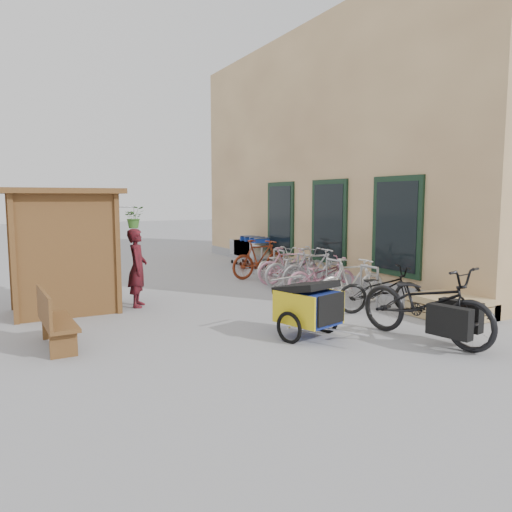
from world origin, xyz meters
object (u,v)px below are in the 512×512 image
person_kiosk (137,268)px  bike_6 (278,263)px  bike_1 (352,281)px  bike_3 (314,269)px  shopping_carts (249,248)px  cargo_bike (427,304)px  bike_4 (296,267)px  bench (53,319)px  bike_5 (288,266)px  bike_0 (380,289)px  child_trailer (308,305)px  bike_2 (322,276)px  kiosk (58,233)px  bike_7 (260,259)px  pallet_stack (448,307)px

person_kiosk → bike_6: 4.62m
bike_1 → bike_3: size_ratio=0.94×
shopping_carts → cargo_bike: 9.13m
cargo_bike → bike_4: (0.86, 5.10, -0.10)m
bench → bike_5: (5.95, 3.04, 0.04)m
bench → shopping_carts: shopping_carts is taller
bike_0 → person_kiosk: bearing=73.4°
person_kiosk → bike_3: person_kiosk is taller
child_trailer → bike_6: bearing=48.9°
bench → shopping_carts: 9.45m
bike_3 → bike_5: bearing=7.9°
bike_2 → bike_6: 2.38m
cargo_bike → bike_3: 4.42m
bike_2 → person_kiosk: bearing=89.9°
bike_4 → bike_1: bearing=174.6°
child_trailer → bike_2: size_ratio=0.99×
kiosk → bike_1: 5.93m
kiosk → bike_6: kiosk is taller
bike_1 → bike_5: size_ratio=1.01×
bike_0 → bike_7: size_ratio=0.96×
bench → bike_4: 6.65m
bike_2 → bike_6: bike_2 is taller
bike_0 → bike_2: (0.05, 2.02, -0.01)m
person_kiosk → bike_2: (4.07, -0.72, -0.36)m
bike_3 → bike_6: 1.90m
bike_3 → bike_7: bike_7 is taller
pallet_stack → bike_0: bike_0 is taller
bench → bike_3: (6.04, 2.02, 0.08)m
shopping_carts → bike_0: bearing=-96.3°
person_kiosk → bike_4: bearing=-60.4°
child_trailer → bike_2: bearing=35.8°
child_trailer → bike_1: (2.18, 1.63, -0.04)m
person_kiosk → bike_2: size_ratio=0.95×
bike_0 → bike_1: size_ratio=1.06×
bike_2 → bike_6: bearing=4.4°
bike_5 → bike_0: bearing=-166.3°
bike_3 → child_trailer: bearing=146.9°
cargo_bike → person_kiosk: (-3.32, 4.56, 0.21)m
kiosk → pallet_stack: 7.50m
child_trailer → bike_6: 5.76m
bike_5 → cargo_bike: bearing=-173.4°
pallet_stack → bike_5: (-0.73, 4.48, 0.28)m
cargo_bike → bike_2: bearing=67.4°
bike_5 → bike_1: bearing=-167.3°
child_trailer → bike_7: bearing=53.6°
child_trailer → cargo_bike: (1.51, -1.02, 0.06)m
shopping_carts → bike_3: 4.72m
bike_5 → kiosk: bearing=111.1°
child_trailer → bike_1: 2.73m
bike_5 → bike_6: size_ratio=0.98×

